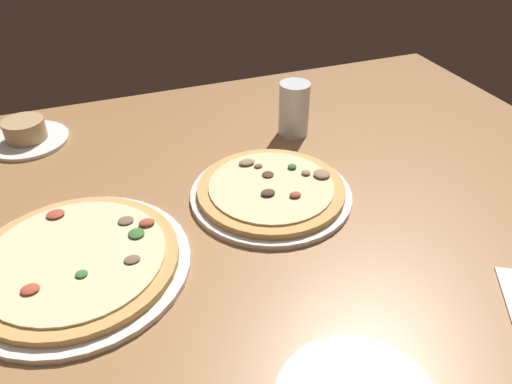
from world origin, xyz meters
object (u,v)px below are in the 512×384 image
at_px(pizza_side, 76,262).
at_px(ramekin_on_saucer, 26,134).
at_px(pizza_main, 271,191).
at_px(water_glass, 294,113).

height_order(pizza_side, ramekin_on_saucer, ramekin_on_saucer).
bearing_deg(ramekin_on_saucer, pizza_main, -41.99).
xyz_separation_m(pizza_side, ramekin_on_saucer, (-0.07, 0.43, 0.01)).
bearing_deg(water_glass, ramekin_on_saucer, 163.03).
xyz_separation_m(pizza_main, water_glass, (0.13, 0.20, 0.04)).
height_order(pizza_main, water_glass, water_glass).
xyz_separation_m(pizza_main, ramekin_on_saucer, (-0.41, 0.36, 0.01)).
relative_size(pizza_side, water_glass, 2.93).
distance_m(pizza_main, pizza_side, 0.34).
xyz_separation_m(ramekin_on_saucer, water_glass, (0.54, -0.16, 0.03)).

